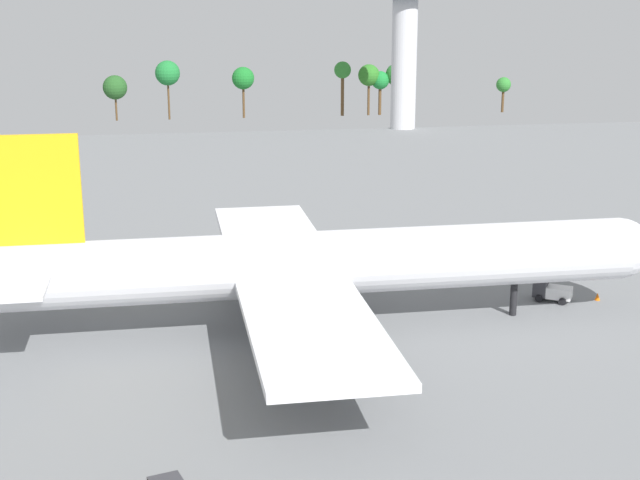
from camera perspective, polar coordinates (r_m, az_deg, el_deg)
ground_plane at (r=86.87m, az=0.00°, el=-5.51°), size 266.33×266.33×0.00m
cargo_airplane at (r=84.81m, az=-0.24°, el=-1.54°), size 66.58×54.21×19.20m
baggage_tug at (r=110.62m, az=7.09°, el=-0.49°), size 5.45×4.66×2.23m
pushback_tractor at (r=96.94m, az=14.41°, el=-3.12°), size 4.28×3.70×2.20m
safety_cone_nose at (r=98.56m, az=17.17°, el=-3.44°), size 0.56×0.56×0.80m
control_tower at (r=219.98m, az=5.38°, el=12.68°), size 11.49×11.49×35.45m
tree_line_backdrop at (r=239.92m, az=-7.03°, el=10.00°), size 163.84×7.14×15.20m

